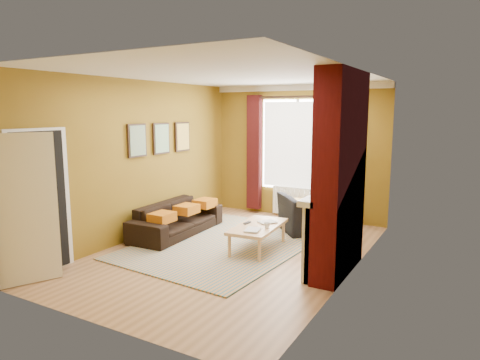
# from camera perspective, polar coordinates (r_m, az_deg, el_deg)

# --- Properties ---
(ground) EXTENTS (5.50, 5.50, 0.00)m
(ground) POSITION_cam_1_polar(r_m,az_deg,el_deg) (7.01, -1.02, -9.61)
(ground) COLOR olive
(ground) RESTS_ON ground
(room_walls) EXTENTS (3.82, 5.54, 2.83)m
(room_walls) POSITION_cam_1_polar(r_m,az_deg,el_deg) (6.65, 4.82, 1.56)
(room_walls) COLOR brown
(room_walls) RESTS_ON ground
(striped_rug) EXTENTS (2.74, 3.64, 0.02)m
(striped_rug) POSITION_cam_1_polar(r_m,az_deg,el_deg) (7.39, -1.99, -8.52)
(striped_rug) COLOR teal
(striped_rug) RESTS_ON ground
(sofa) EXTENTS (0.87, 2.05, 0.59)m
(sofa) POSITION_cam_1_polar(r_m,az_deg,el_deg) (8.01, -8.39, -5.10)
(sofa) COLOR black
(sofa) RESTS_ON ground
(armchair) EXTENTS (1.47, 1.46, 0.72)m
(armchair) POSITION_cam_1_polar(r_m,az_deg,el_deg) (8.12, 9.66, -4.48)
(armchair) COLOR black
(armchair) RESTS_ON ground
(coffee_table) EXTENTS (0.73, 1.30, 0.42)m
(coffee_table) POSITION_cam_1_polar(r_m,az_deg,el_deg) (7.04, 2.41, -6.37)
(coffee_table) COLOR tan
(coffee_table) RESTS_ON ground
(wicker_stool) EXTENTS (0.48, 0.48, 0.46)m
(wicker_stool) POSITION_cam_1_polar(r_m,az_deg,el_deg) (8.95, 7.86, -4.00)
(wicker_stool) COLOR olive
(wicker_stool) RESTS_ON ground
(floor_lamp) EXTENTS (0.24, 0.24, 1.55)m
(floor_lamp) POSITION_cam_1_polar(r_m,az_deg,el_deg) (8.27, 15.35, 1.65)
(floor_lamp) COLOR black
(floor_lamp) RESTS_ON ground
(book_a) EXTENTS (0.29, 0.34, 0.03)m
(book_a) POSITION_cam_1_polar(r_m,az_deg,el_deg) (6.71, 0.75, -6.61)
(book_a) COLOR #999999
(book_a) RESTS_ON coffee_table
(book_b) EXTENTS (0.34, 0.36, 0.02)m
(book_b) POSITION_cam_1_polar(r_m,az_deg,el_deg) (7.26, 3.29, -5.43)
(book_b) COLOR #999999
(book_b) RESTS_ON coffee_table
(mug) EXTENTS (0.13, 0.13, 0.09)m
(mug) POSITION_cam_1_polar(r_m,az_deg,el_deg) (6.83, 3.61, -6.06)
(mug) COLOR #999999
(mug) RESTS_ON coffee_table
(tv_remote) EXTENTS (0.07, 0.17, 0.02)m
(tv_remote) POSITION_cam_1_polar(r_m,az_deg,el_deg) (7.11, 0.97, -5.72)
(tv_remote) COLOR black
(tv_remote) RESTS_ON coffee_table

